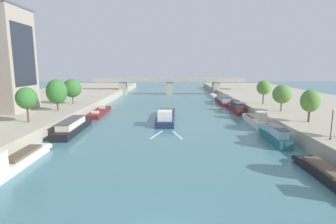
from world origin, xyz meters
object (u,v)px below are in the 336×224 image
(tree_left_end_of_row, at_px, (72,88))
(bridge_far, at_px, (169,84))
(moored_boat_right_near, at_px, (236,107))
(lamppost_right_bank, at_px, (332,123))
(moored_boat_right_lone, at_px, (276,135))
(tree_left_third, at_px, (27,98))
(moored_boat_right_downstream, at_px, (255,120))
(moored_boat_left_far, at_px, (73,126))
(tree_right_past_mid, at_px, (264,88))
(tree_right_by_lamp, at_px, (282,94))
(moored_boat_right_end, at_px, (214,96))
(barge_midriver, at_px, (166,116))
(moored_boat_left_downstream, at_px, (15,161))
(moored_boat_left_end, at_px, (100,112))
(tree_right_end_of_row, at_px, (310,101))
(moored_boat_right_upstream, at_px, (334,176))
(tree_left_by_lamp, at_px, (57,92))
(moored_boat_right_second, at_px, (224,100))

(tree_left_end_of_row, xyz_separation_m, bridge_far, (24.84, 44.70, -1.86))
(moored_boat_right_near, height_order, lamppost_right_bank, lamppost_right_bank)
(moored_boat_right_lone, bearing_deg, tree_left_third, 174.20)
(moored_boat_right_downstream, xyz_separation_m, lamppost_right_bank, (3.69, -19.81, 3.58))
(moored_boat_left_far, bearing_deg, moored_boat_right_near, 32.44)
(moored_boat_left_far, xyz_separation_m, tree_left_end_of_row, (-7.60, 21.22, 5.26))
(tree_right_past_mid, bearing_deg, bridge_far, 118.90)
(moored_boat_right_lone, height_order, tree_right_by_lamp, tree_right_by_lamp)
(moored_boat_right_end, height_order, tree_right_past_mid, tree_right_past_mid)
(tree_right_by_lamp, distance_m, tree_right_past_mid, 11.38)
(lamppost_right_bank, bearing_deg, barge_midriver, 133.10)
(barge_midriver, xyz_separation_m, tree_right_by_lamp, (25.00, -0.64, 5.02))
(moored_boat_left_downstream, height_order, tree_right_past_mid, tree_right_past_mid)
(moored_boat_left_end, height_order, tree_right_past_mid, tree_right_past_mid)
(barge_midriver, height_order, moored_boat_left_downstream, moored_boat_left_downstream)
(tree_right_by_lamp, xyz_separation_m, tree_right_past_mid, (-0.04, 11.37, 0.52))
(moored_boat_right_downstream, xyz_separation_m, tree_right_end_of_row, (6.59, -8.38, 4.99))
(moored_boat_right_upstream, bearing_deg, moored_boat_left_end, 130.61)
(tree_left_by_lamp, relative_size, tree_left_end_of_row, 1.07)
(moored_boat_left_end, relative_size, tree_right_by_lamp, 2.81)
(moored_boat_left_end, distance_m, lamppost_right_bank, 50.30)
(barge_midriver, distance_m, moored_boat_right_near, 21.68)
(bridge_far, bearing_deg, lamppost_right_bank, -74.60)
(moored_boat_left_downstream, xyz_separation_m, moored_boat_right_second, (35.40, 56.22, 0.19))
(tree_left_by_lamp, distance_m, lamppost_right_bank, 51.45)
(moored_boat_right_downstream, xyz_separation_m, tree_left_by_lamp, (-42.20, 3.38, 5.42))
(moored_boat_left_far, relative_size, tree_left_end_of_row, 2.35)
(moored_boat_right_end, relative_size, tree_right_end_of_row, 1.89)
(barge_midriver, relative_size, moored_boat_left_end, 1.18)
(moored_boat_left_downstream, height_order, moored_boat_right_lone, moored_boat_left_downstream)
(tree_left_third, height_order, tree_left_end_of_row, tree_left_end_of_row)
(tree_left_by_lamp, bearing_deg, moored_boat_left_far, -56.03)
(moored_boat_right_second, relative_size, tree_right_by_lamp, 2.97)
(moored_boat_right_upstream, xyz_separation_m, moored_boat_right_end, (0.23, 77.77, -0.37))
(moored_boat_right_near, xyz_separation_m, moored_boat_right_end, (-0.52, 33.89, -0.65))
(bridge_far, bearing_deg, tree_left_third, -109.52)
(barge_midriver, distance_m, tree_left_third, 27.51)
(moored_boat_left_end, distance_m, moored_boat_right_downstream, 37.20)
(barge_midriver, xyz_separation_m, moored_boat_right_lone, (17.59, -17.10, 0.17))
(tree_left_by_lamp, height_order, bridge_far, tree_left_by_lamp)
(tree_right_end_of_row, bearing_deg, moored_boat_right_downstream, 128.18)
(moored_boat_right_upstream, relative_size, tree_right_end_of_row, 2.18)
(moored_boat_right_second, bearing_deg, tree_right_by_lamp, -76.64)
(moored_boat_left_far, distance_m, bridge_far, 68.22)
(tree_right_past_mid, xyz_separation_m, bridge_far, (-24.50, 44.38, -2.04))
(moored_boat_left_far, xyz_separation_m, moored_boat_right_end, (34.62, 56.22, -0.52))
(moored_boat_left_downstream, distance_m, moored_boat_right_near, 53.46)
(tree_right_past_mid, bearing_deg, moored_boat_right_near, 173.10)
(tree_right_end_of_row, relative_size, tree_right_past_mid, 0.94)
(moored_boat_right_lone, xyz_separation_m, moored_boat_right_end, (0.25, 62.51, -0.59))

